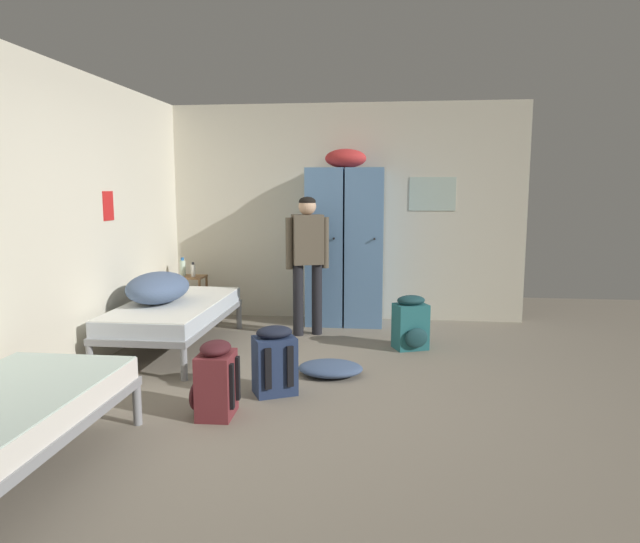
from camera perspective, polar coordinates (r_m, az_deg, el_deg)
ground_plane at (r=4.61m, az=-0.40°, el=-12.26°), size 8.85×8.85×0.00m
room_backdrop at (r=5.80m, az=-10.82°, el=5.15°), size 4.37×5.59×2.63m
locker_bank at (r=6.82m, az=2.51°, el=2.81°), size 0.90×0.55×2.07m
shelf_unit at (r=7.12m, az=-12.84°, el=-2.23°), size 0.38×0.30×0.57m
bed_left_rear at (r=5.97m, az=-14.23°, el=-3.95°), size 0.90×1.90×0.49m
bedding_heap at (r=5.91m, az=-15.79°, el=-1.55°), size 0.58×0.81×0.30m
person_traveler at (r=6.28m, az=-1.25°, el=1.90°), size 0.46×0.30×1.53m
water_bottle at (r=7.12m, az=-13.47°, el=0.38°), size 0.07×0.07×0.22m
lotion_bottle at (r=7.01m, az=-12.48°, el=0.12°), size 0.05×0.05×0.17m
backpack_maroon at (r=4.23m, az=-10.38°, el=-10.62°), size 0.34×0.33×0.55m
backpack_navy at (r=4.61m, az=-4.56°, el=-8.89°), size 0.39×0.41×0.55m
backpack_teal at (r=5.90m, az=9.02°, el=-5.15°), size 0.39×0.40×0.55m
clothes_pile_denim at (r=5.08m, az=1.05°, el=-9.59°), size 0.56×0.44×0.12m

